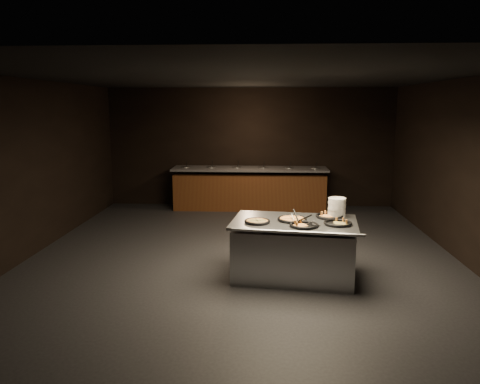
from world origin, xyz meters
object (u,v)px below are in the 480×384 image
Objects in this scene: pan_veggie_whole at (257,221)px; pan_cheese_whole at (292,219)px; serving_counter at (294,250)px; plate_stack at (337,207)px.

pan_cheese_whole is at bearing 17.22° from pan_veggie_whole.
pan_veggie_whole is 0.86× the size of pan_cheese_whole.
plate_stack reaches higher than serving_counter.
plate_stack is 0.65× the size of pan_cheese_whole.
pan_veggie_whole is at bearing -158.26° from serving_counter.
serving_counter is 4.46× the size of pan_cheese_whole.
plate_stack is 1.27m from pan_veggie_whole.
pan_cheese_whole is at bearing 157.14° from serving_counter.
plate_stack is at bearing 21.06° from pan_veggie_whole.
serving_counter is at bearing -30.08° from pan_cheese_whole.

